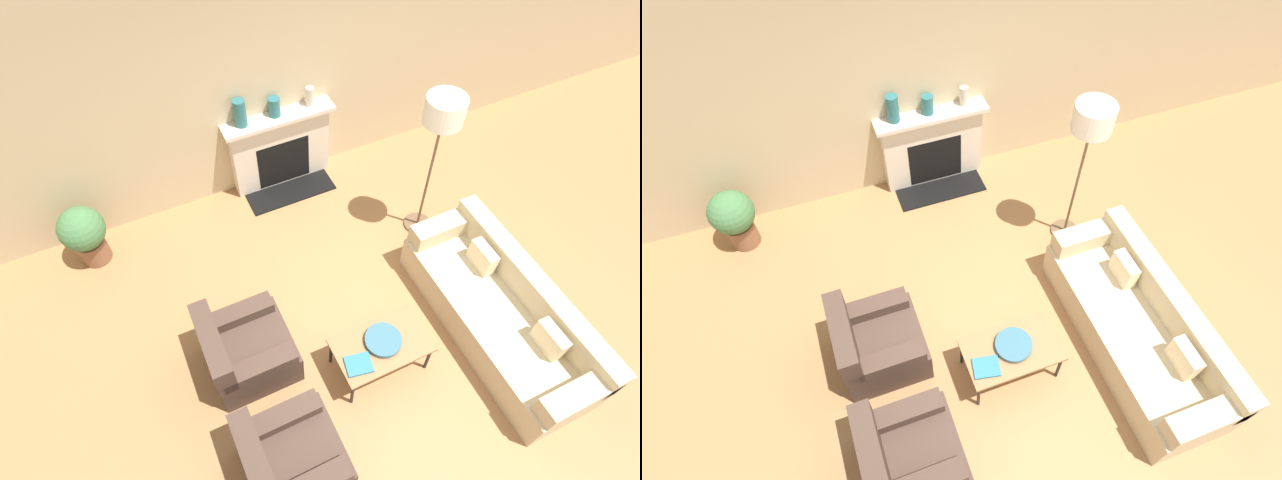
# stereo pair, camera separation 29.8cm
# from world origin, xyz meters

# --- Properties ---
(ground_plane) EXTENTS (18.00, 18.00, 0.00)m
(ground_plane) POSITION_xyz_m (0.00, 0.00, 0.00)
(ground_plane) COLOR #A87547
(wall_back) EXTENTS (18.00, 0.06, 2.90)m
(wall_back) POSITION_xyz_m (0.00, 2.83, 1.45)
(wall_back) COLOR #C6B289
(wall_back) RESTS_ON ground_plane
(fireplace) EXTENTS (1.37, 0.59, 1.05)m
(fireplace) POSITION_xyz_m (-0.12, 2.69, 0.51)
(fireplace) COLOR beige
(fireplace) RESTS_ON ground_plane
(couch) EXTENTS (0.84, 2.27, 0.78)m
(couch) POSITION_xyz_m (1.05, -0.28, 0.30)
(couch) COLOR #CCB78E
(couch) RESTS_ON ground_plane
(armchair_near) EXTENTS (0.80, 0.77, 0.84)m
(armchair_near) POSITION_xyz_m (-1.44, -0.66, 0.31)
(armchair_near) COLOR #4C382D
(armchair_near) RESTS_ON ground_plane
(armchair_far) EXTENTS (0.80, 0.77, 0.84)m
(armchair_far) POSITION_xyz_m (-1.44, 0.43, 0.31)
(armchair_far) COLOR #4C382D
(armchair_far) RESTS_ON ground_plane
(coffee_table) EXTENTS (0.91, 0.54, 0.46)m
(coffee_table) POSITION_xyz_m (-0.26, -0.13, 0.42)
(coffee_table) COLOR olive
(coffee_table) RESTS_ON ground_plane
(bowl) EXTENTS (0.35, 0.35, 0.06)m
(bowl) POSITION_xyz_m (-0.24, -0.11, 0.49)
(bowl) COLOR #38667A
(bowl) RESTS_ON coffee_table
(book) EXTENTS (0.28, 0.24, 0.02)m
(book) POSITION_xyz_m (-0.55, -0.22, 0.47)
(book) COLOR teal
(book) RESTS_ON coffee_table
(floor_lamp) EXTENTS (0.40, 0.40, 1.87)m
(floor_lamp) POSITION_xyz_m (1.07, 1.26, 1.59)
(floor_lamp) COLOR brown
(floor_lamp) RESTS_ON ground_plane
(mantel_vase_left) EXTENTS (0.14, 0.14, 0.34)m
(mantel_vase_left) POSITION_xyz_m (-0.56, 2.70, 1.21)
(mantel_vase_left) COLOR #28666B
(mantel_vase_left) RESTS_ON fireplace
(mantel_vase_center_left) EXTENTS (0.14, 0.14, 0.23)m
(mantel_vase_center_left) POSITION_xyz_m (-0.15, 2.70, 1.16)
(mantel_vase_center_left) COLOR #28666B
(mantel_vase_center_left) RESTS_ON fireplace
(mantel_vase_center_right) EXTENTS (0.10, 0.10, 0.24)m
(mantel_vase_center_right) POSITION_xyz_m (0.30, 2.70, 1.17)
(mantel_vase_center_right) COLOR beige
(mantel_vase_center_right) RESTS_ON fireplace
(potted_plant) EXTENTS (0.50, 0.50, 0.79)m
(potted_plant) POSITION_xyz_m (-2.57, 2.42, 0.46)
(potted_plant) COLOR brown
(potted_plant) RESTS_ON ground_plane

